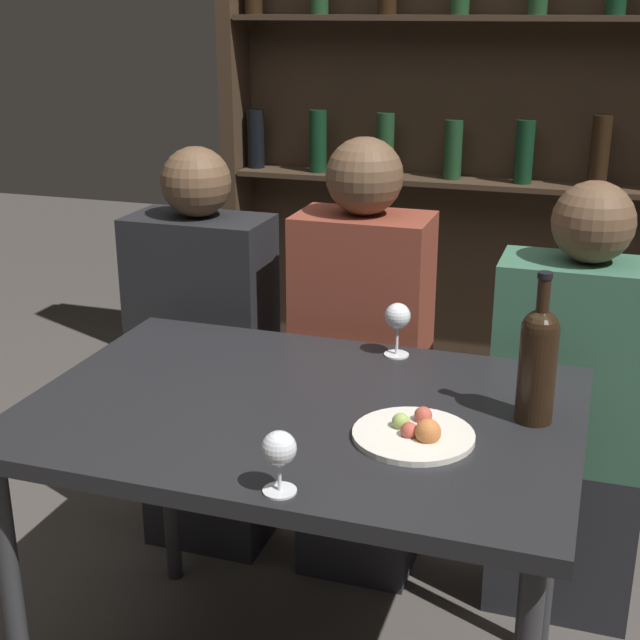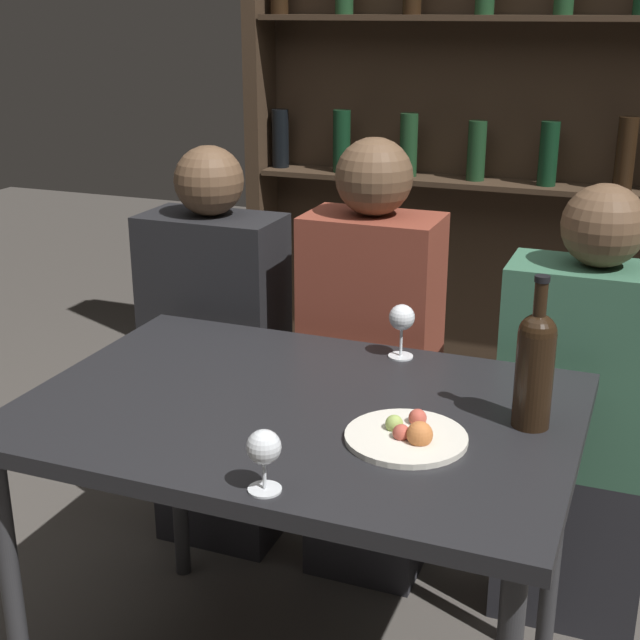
% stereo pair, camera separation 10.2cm
% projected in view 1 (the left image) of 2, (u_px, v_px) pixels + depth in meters
% --- Properties ---
extents(dining_table, '(1.16, 0.81, 0.77)m').
position_uv_depth(dining_table, '(302.00, 436.00, 1.91)').
color(dining_table, black).
rests_on(dining_table, ground_plane).
extents(wine_rack_wall, '(1.81, 0.21, 2.38)m').
position_uv_depth(wine_rack_wall, '(458.00, 102.00, 3.29)').
color(wine_rack_wall, '#38281C').
rests_on(wine_rack_wall, ground_plane).
extents(wine_bottle, '(0.08, 0.08, 0.31)m').
position_uv_depth(wine_bottle, '(538.00, 360.00, 1.77)').
color(wine_bottle, black).
rests_on(wine_bottle, dining_table).
extents(wine_glass_0, '(0.06, 0.06, 0.12)m').
position_uv_depth(wine_glass_0, '(279.00, 451.00, 1.52)').
color(wine_glass_0, silver).
rests_on(wine_glass_0, dining_table).
extents(wine_glass_1, '(0.06, 0.06, 0.13)m').
position_uv_depth(wine_glass_1, '(398.00, 318.00, 2.12)').
color(wine_glass_1, silver).
rests_on(wine_glass_1, dining_table).
extents(food_plate_0, '(0.24, 0.24, 0.05)m').
position_uv_depth(food_plate_0, '(415.00, 433.00, 1.73)').
color(food_plate_0, silver).
rests_on(food_plate_0, dining_table).
extents(seated_person_left, '(0.40, 0.22, 1.21)m').
position_uv_depth(seated_person_left, '(205.00, 367.00, 2.61)').
color(seated_person_left, '#26262B').
rests_on(seated_person_left, ground_plane).
extents(seated_person_center, '(0.35, 0.22, 1.26)m').
position_uv_depth(seated_person_center, '(361.00, 378.00, 2.46)').
color(seated_person_center, '#26262B').
rests_on(seated_person_center, ground_plane).
extents(seated_person_right, '(0.42, 0.22, 1.18)m').
position_uv_depth(seated_person_right, '(573.00, 422.00, 2.31)').
color(seated_person_right, '#26262B').
rests_on(seated_person_right, ground_plane).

